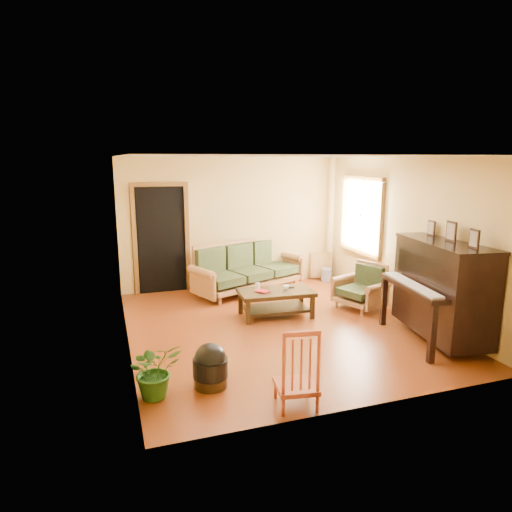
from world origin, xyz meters
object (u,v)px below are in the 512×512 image
object	(u,v)px
sofa	(249,267)
piano	(442,291)
footstool	(210,371)
armchair	(360,287)
red_chair	(296,366)
potted_plant	(155,370)
ceramic_crock	(326,275)
coffee_table	(276,303)

from	to	relation	value
sofa	piano	xyz separation A→B (m)	(1.87, -3.21, 0.24)
footstool	armchair	bearing A→B (deg)	31.59
armchair	red_chair	bearing A→B (deg)	-152.58
armchair	potted_plant	xyz separation A→B (m)	(-3.70, -1.93, -0.08)
red_chair	ceramic_crock	size ratio (longest dim) A/B	3.23
coffee_table	piano	size ratio (longest dim) A/B	0.74
piano	potted_plant	world-z (taller)	piano
footstool	ceramic_crock	xyz separation A→B (m)	(3.38, 3.71, -0.05)
armchair	ceramic_crock	size ratio (longest dim) A/B	2.85
piano	sofa	bearing A→B (deg)	128.90
red_chair	armchair	bearing A→B (deg)	56.70
armchair	footstool	size ratio (longest dim) A/B	1.95
footstool	potted_plant	world-z (taller)	potted_plant
piano	red_chair	distance (m)	2.88
coffee_table	red_chair	world-z (taller)	red_chair
ceramic_crock	piano	bearing A→B (deg)	-88.87
sofa	footstool	xyz separation A→B (m)	(-1.58, -3.52, -0.29)
sofa	potted_plant	bearing A→B (deg)	-143.00
footstool	ceramic_crock	size ratio (longest dim) A/B	1.46
piano	footstool	size ratio (longest dim) A/B	4.02
red_chair	sofa	bearing A→B (deg)	87.61
coffee_table	piano	bearing A→B (deg)	-41.75
armchair	piano	size ratio (longest dim) A/B	0.49
armchair	piano	world-z (taller)	piano
piano	ceramic_crock	bearing A→B (deg)	99.83
ceramic_crock	footstool	bearing A→B (deg)	-132.29
footstool	ceramic_crock	bearing A→B (deg)	47.71
potted_plant	sofa	bearing A→B (deg)	58.26
piano	coffee_table	bearing A→B (deg)	146.95
coffee_table	armchair	xyz separation A→B (m)	(1.52, -0.10, 0.18)
sofa	armchair	world-z (taller)	sofa
armchair	coffee_table	bearing A→B (deg)	155.55
footstool	red_chair	distance (m)	1.06
coffee_table	ceramic_crock	xyz separation A→B (m)	(1.81, 1.72, -0.08)
armchair	red_chair	size ratio (longest dim) A/B	0.88
coffee_table	potted_plant	world-z (taller)	potted_plant
footstool	ceramic_crock	distance (m)	5.02
ceramic_crock	potted_plant	xyz separation A→B (m)	(-4.00, -3.74, 0.18)
red_chair	footstool	bearing A→B (deg)	146.24
coffee_table	ceramic_crock	bearing A→B (deg)	43.47
sofa	footstool	distance (m)	3.87
piano	footstool	distance (m)	3.50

